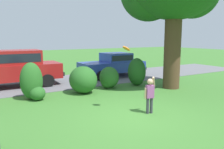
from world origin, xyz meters
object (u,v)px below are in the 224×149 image
object	(u,v)px
parked_sedan	(113,64)
parked_suv	(16,66)
child_thrower	(150,93)
frisbee	(126,48)

from	to	relation	value
parked_sedan	parked_suv	world-z (taller)	parked_suv
parked_sedan	child_thrower	world-z (taller)	parked_sedan
parked_suv	child_thrower	size ratio (longest dim) A/B	3.68
parked_suv	frisbee	bearing A→B (deg)	-67.28
parked_suv	child_thrower	world-z (taller)	parked_suv
frisbee	parked_sedan	bearing A→B (deg)	62.30
parked_suv	parked_sedan	bearing A→B (deg)	0.33
parked_suv	frisbee	size ratio (longest dim) A/B	16.88
parked_sedan	frisbee	bearing A→B (deg)	-117.70
parked_sedan	frisbee	world-z (taller)	frisbee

